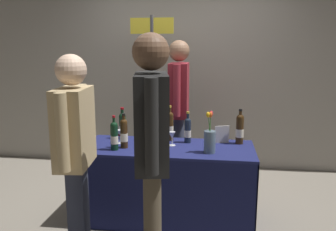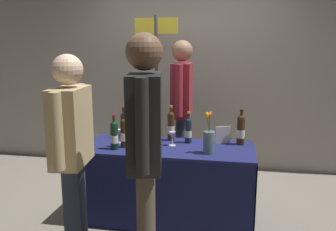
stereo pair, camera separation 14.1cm
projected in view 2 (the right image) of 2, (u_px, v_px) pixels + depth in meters
ground_plane at (168, 217)px, 3.41m from camera, size 12.00×12.00×0.00m
back_partition at (190, 55)px, 4.67m from camera, size 6.09×0.12×3.08m
tasting_table at (168, 169)px, 3.31m from camera, size 1.61×0.67×0.72m
featured_wine_bottle at (188, 130)px, 3.37m from camera, size 0.07×0.07×0.31m
display_bottle_0 at (171, 126)px, 3.46m from camera, size 0.07×0.07×0.35m
display_bottle_1 at (241, 129)px, 3.30m from camera, size 0.08×0.08×0.34m
display_bottle_2 at (124, 132)px, 3.22m from camera, size 0.07×0.07×0.33m
display_bottle_3 at (124, 125)px, 3.55m from camera, size 0.07×0.07×0.32m
display_bottle_4 at (114, 135)px, 3.16m from camera, size 0.07×0.07×0.32m
wine_glass_near_vendor at (121, 133)px, 3.38m from camera, size 0.07×0.07×0.13m
wine_glass_mid at (172, 136)px, 3.28m from camera, size 0.07×0.07×0.14m
flower_vase at (209, 140)px, 3.04m from camera, size 0.10×0.10×0.38m
brochure_stand at (223, 135)px, 3.35m from camera, size 0.14×0.06×0.17m
vendor_presenter at (182, 101)px, 3.96m from camera, size 0.24×0.60×1.72m
taster_foreground_right at (145, 138)px, 2.28m from camera, size 0.30×0.64×1.74m
taster_foreground_left at (72, 143)px, 2.53m from camera, size 0.25×0.57×1.60m
booth_signpost at (156, 79)px, 4.26m from camera, size 0.53×0.04×2.02m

